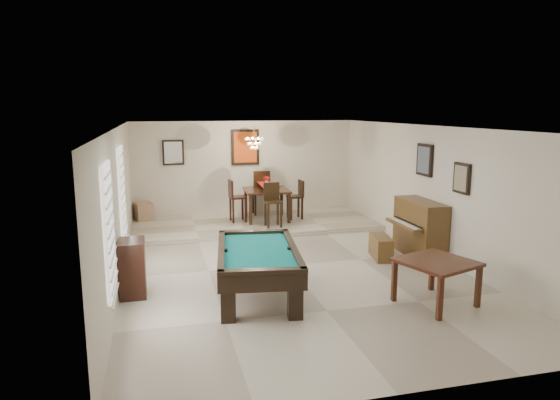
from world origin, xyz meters
name	(u,v)px	position (x,y,z in m)	size (l,w,h in m)	color
ground_plane	(288,265)	(0.00, 0.00, -0.01)	(6.00, 9.00, 0.02)	beige
wall_back	(245,169)	(0.00, 4.50, 1.30)	(6.00, 0.04, 2.60)	silver
wall_front	(404,276)	(0.00, -4.50, 1.30)	(6.00, 0.04, 2.60)	silver
wall_left	(119,205)	(-3.00, 0.00, 1.30)	(0.04, 9.00, 2.60)	silver
wall_right	(433,191)	(3.00, 0.00, 1.30)	(0.04, 9.00, 2.60)	silver
ceiling	(288,127)	(0.00, 0.00, 2.60)	(6.00, 9.00, 0.04)	white
dining_step	(255,224)	(0.00, 3.25, 0.06)	(6.00, 2.50, 0.12)	beige
window_left_front	(109,229)	(-2.97, -2.20, 1.40)	(0.06, 1.00, 1.70)	white
window_left_rear	(122,194)	(-2.97, 0.60, 1.40)	(0.06, 1.00, 1.70)	white
pool_table	(258,273)	(-0.87, -1.43, 0.38)	(1.22, 2.26, 0.75)	black
square_table	(436,282)	(1.68, -2.39, 0.34)	(0.99, 0.99, 0.69)	#381A0E
upright_piano	(414,229)	(2.60, -0.04, 0.56)	(0.76, 1.35, 1.13)	brown
piano_bench	(381,247)	(1.91, 0.00, 0.22)	(0.31, 0.80, 0.44)	brown
apothecary_chest	(133,268)	(-2.78, -0.89, 0.45)	(0.40, 0.60, 0.90)	black
dining_table	(267,202)	(0.35, 3.39, 0.58)	(1.10, 1.10, 0.91)	black
flower_vase	(267,180)	(0.35, 3.39, 1.14)	(0.13, 0.13, 0.21)	red
dining_chair_south	(273,205)	(0.34, 2.63, 0.65)	(0.39, 0.39, 1.05)	black
dining_chair_north	(260,192)	(0.34, 4.13, 0.71)	(0.44, 0.44, 1.19)	black
dining_chair_west	(238,201)	(-0.39, 3.40, 0.65)	(0.39, 0.39, 1.06)	black
dining_chair_east	(295,200)	(1.08, 3.36, 0.62)	(0.37, 0.37, 1.00)	black
corner_bench	(144,211)	(-2.71, 4.16, 0.34)	(0.39, 0.49, 0.44)	#A67D5A
chandelier	(254,139)	(0.00, 3.20, 2.20)	(0.44, 0.44, 0.60)	#FFE5B2
back_painting	(245,147)	(0.00, 4.46, 1.90)	(0.75, 0.06, 0.95)	#D84C14
back_mirror	(173,152)	(-1.90, 4.46, 1.80)	(0.55, 0.06, 0.65)	white
right_picture_upper	(425,160)	(2.96, 0.30, 1.90)	(0.06, 0.55, 0.65)	slate
right_picture_lower	(462,178)	(2.96, -1.00, 1.70)	(0.06, 0.45, 0.55)	gray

